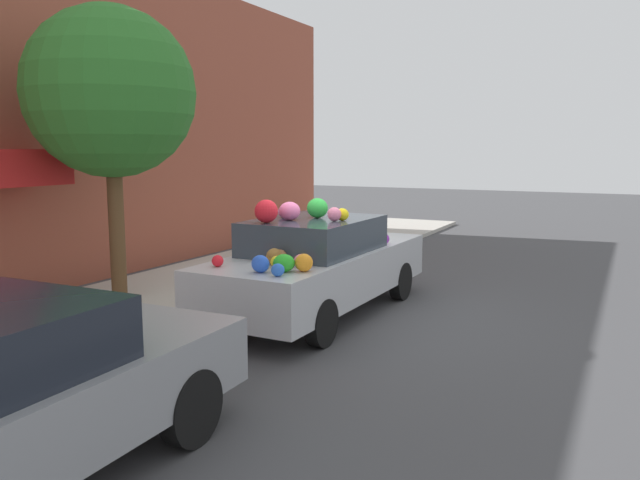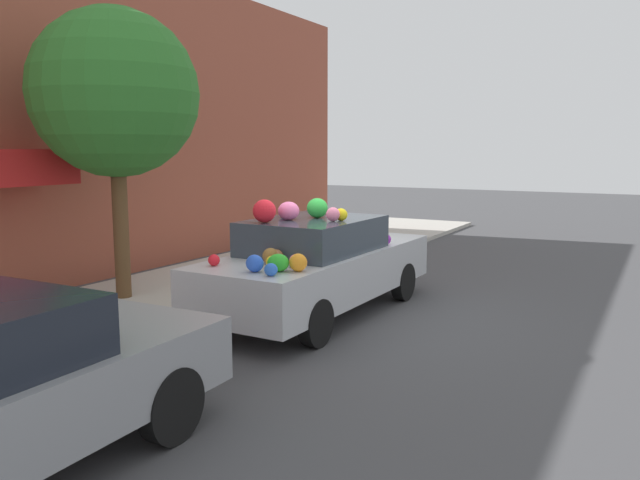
% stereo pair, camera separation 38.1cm
% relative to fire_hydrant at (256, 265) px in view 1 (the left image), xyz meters
% --- Properties ---
extents(ground_plane, '(60.00, 60.00, 0.00)m').
position_rel_fire_hydrant_xyz_m(ground_plane, '(-0.92, -1.76, -0.45)').
color(ground_plane, '#424244').
extents(sidewalk_curb, '(24.00, 3.20, 0.10)m').
position_rel_fire_hydrant_xyz_m(sidewalk_curb, '(-0.92, 0.94, -0.40)').
color(sidewalk_curb, '#B2ADA3').
rests_on(sidewalk_curb, ground).
extents(building_facade, '(18.00, 1.20, 6.05)m').
position_rel_fire_hydrant_xyz_m(building_facade, '(-1.02, 3.16, 2.54)').
color(building_facade, '#9E4C38').
rests_on(building_facade, ground).
extents(street_tree, '(2.58, 2.58, 4.48)m').
position_rel_fire_hydrant_xyz_m(street_tree, '(-1.90, 1.32, 2.83)').
color(street_tree, brown).
rests_on(street_tree, sidewalk_curb).
extents(fire_hydrant, '(0.20, 0.20, 0.70)m').
position_rel_fire_hydrant_xyz_m(fire_hydrant, '(0.00, 0.00, 0.00)').
color(fire_hydrant, gold).
rests_on(fire_hydrant, sidewalk_curb).
extents(art_car, '(4.56, 1.75, 1.77)m').
position_rel_fire_hydrant_xyz_m(art_car, '(-0.96, -1.73, 0.32)').
color(art_car, '#B7BABF').
rests_on(art_car, ground).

